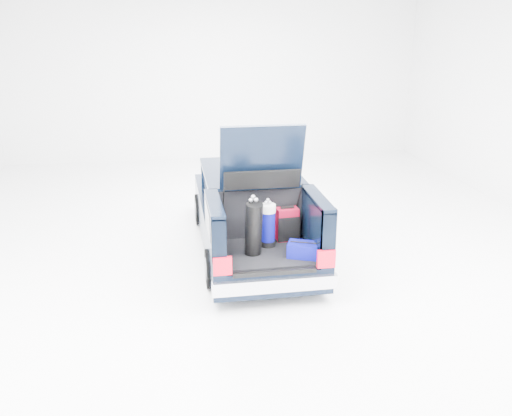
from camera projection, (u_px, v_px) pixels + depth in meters
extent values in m
plane|color=white|center=(252.00, 249.00, 9.81)|extent=(14.00, 14.00, 0.00)
cube|color=black|center=(246.00, 211.00, 10.25)|extent=(1.75, 3.00, 0.70)
cube|color=black|center=(236.00, 192.00, 11.75)|extent=(1.70, 0.30, 0.50)
cube|color=silver|center=(235.00, 193.00, 11.90)|extent=(1.72, 0.10, 0.22)
cube|color=black|center=(250.00, 187.00, 9.58)|extent=(1.55, 1.95, 0.54)
cube|color=black|center=(250.00, 172.00, 9.49)|extent=(1.62, 2.05, 0.06)
cube|color=black|center=(267.00, 267.00, 8.30)|extent=(1.75, 1.30, 0.40)
cube|color=black|center=(266.00, 253.00, 8.24)|extent=(1.32, 1.18, 0.05)
cube|color=black|center=(215.00, 232.00, 7.97)|extent=(0.20, 1.30, 0.85)
cube|color=black|center=(317.00, 226.00, 8.21)|extent=(0.20, 1.30, 0.85)
cube|color=black|center=(214.00, 204.00, 7.83)|extent=(0.20, 1.30, 0.06)
cube|color=black|center=(318.00, 198.00, 8.07)|extent=(0.20, 1.30, 0.06)
cube|color=black|center=(260.00, 215.00, 8.67)|extent=(1.36, 0.08, 0.84)
cube|color=silver|center=(275.00, 285.00, 7.65)|extent=(1.80, 0.12, 0.20)
cube|color=#B8071C|center=(222.00, 266.00, 7.45)|extent=(0.26, 0.07, 0.26)
cube|color=#B8071C|center=(326.00, 259.00, 7.68)|extent=(0.26, 0.07, 0.26)
cube|color=black|center=(275.00, 273.00, 7.63)|extent=(1.20, 0.06, 0.06)
cube|color=black|center=(262.00, 157.00, 8.19)|extent=(1.28, 0.33, 1.03)
cube|color=black|center=(261.00, 148.00, 8.18)|extent=(0.95, 0.17, 0.54)
cylinder|color=black|center=(200.00, 209.00, 10.93)|extent=(0.20, 0.62, 0.62)
cylinder|color=slate|center=(200.00, 209.00, 10.93)|extent=(0.23, 0.36, 0.36)
cylinder|color=black|center=(280.00, 205.00, 11.19)|extent=(0.20, 0.62, 0.62)
cylinder|color=slate|center=(280.00, 205.00, 11.19)|extent=(0.23, 0.36, 0.36)
cylinder|color=black|center=(212.00, 268.00, 8.33)|extent=(0.20, 0.62, 0.62)
cylinder|color=slate|center=(212.00, 268.00, 8.33)|extent=(0.23, 0.36, 0.36)
cylinder|color=black|center=(316.00, 261.00, 8.58)|extent=(0.20, 0.62, 0.62)
cylinder|color=slate|center=(316.00, 261.00, 8.58)|extent=(0.23, 0.36, 0.36)
cube|color=maroon|center=(287.00, 224.00, 8.58)|extent=(0.35, 0.24, 0.53)
cube|color=black|center=(287.00, 208.00, 8.49)|extent=(0.21, 0.06, 0.03)
cube|color=black|center=(288.00, 229.00, 8.51)|extent=(0.35, 0.04, 0.40)
cylinder|color=black|center=(254.00, 229.00, 7.98)|extent=(0.30, 0.38, 0.84)
cube|color=white|center=(253.00, 225.00, 8.07)|extent=(0.10, 0.03, 0.29)
sphere|color=#99999E|center=(251.00, 200.00, 7.84)|extent=(0.07, 0.07, 0.07)
sphere|color=#99999E|center=(256.00, 200.00, 7.80)|extent=(0.07, 0.07, 0.07)
cylinder|color=black|center=(268.00, 243.00, 8.41)|extent=(0.30, 0.30, 0.09)
cylinder|color=#050571|center=(268.00, 226.00, 8.32)|extent=(0.28, 0.28, 0.49)
cylinder|color=white|center=(268.00, 208.00, 8.23)|extent=(0.30, 0.30, 0.12)
sphere|color=#99999E|center=(270.00, 202.00, 8.22)|extent=(0.06, 0.06, 0.06)
sphere|color=#99999E|center=(268.00, 200.00, 8.22)|extent=(0.06, 0.06, 0.06)
cube|color=#050571|center=(303.00, 250.00, 8.02)|extent=(0.52, 0.43, 0.21)
cylinder|color=black|center=(303.00, 242.00, 7.98)|extent=(0.37, 0.17, 0.02)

